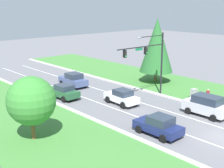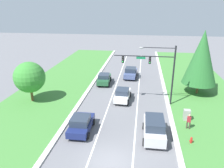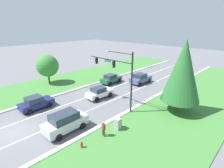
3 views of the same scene
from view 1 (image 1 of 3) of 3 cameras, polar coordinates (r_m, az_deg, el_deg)
ground_plane at (r=28.00m, az=19.81°, el=-9.23°), size 160.00×160.00×0.00m
curb_strip_left at (r=23.55m, az=12.99°, el=-13.17°), size 0.50×90.00×0.15m
lane_stripe_inner_left at (r=26.54m, az=17.90°, el=-10.40°), size 0.14×81.00×0.01m
traffic_signal_mast at (r=36.12m, az=7.00°, el=5.15°), size 7.37×0.41×7.57m
navy_sedan at (r=26.93m, az=8.53°, el=-7.49°), size 2.18×4.24×1.71m
slate_blue_sedan at (r=42.20m, az=-7.09°, el=0.78°), size 2.29×4.58×1.87m
silver_suv at (r=32.39m, az=16.87°, el=-3.76°), size 2.16×4.54×2.07m
forest_sedan at (r=37.02m, az=-8.88°, el=-1.34°), size 2.18×4.37×1.70m
white_sedan at (r=34.47m, az=1.78°, el=-2.35°), size 2.12×4.27×1.71m
utility_cabinet at (r=37.48m, az=14.74°, el=-1.81°), size 0.70×0.60×1.27m
pedestrian at (r=36.33m, az=17.09°, el=-2.00°), size 0.42×0.30×1.69m
conifer_near_right_tree at (r=43.61m, az=8.18°, el=7.04°), size 4.62×4.62×9.00m
oak_near_left_tree at (r=25.69m, az=-14.55°, el=-3.01°), size 3.97×3.97×5.33m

